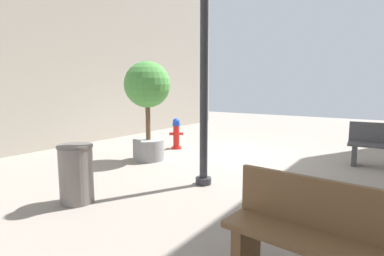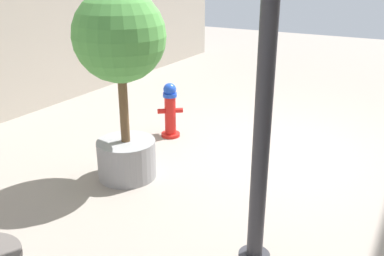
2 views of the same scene
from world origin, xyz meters
TOP-DOWN VIEW (x-y plane):
  - ground_plane at (0.00, 0.00)m, footprint 23.40×23.40m
  - fire_hydrant at (1.71, 0.14)m, footprint 0.36×0.35m
  - bench_far at (-2.87, 4.29)m, footprint 1.49×0.57m
  - planter_tree at (1.45, 1.56)m, footprint 1.07×1.07m
  - street_lamp at (-0.60, 2.38)m, footprint 0.36×0.36m
  - trash_bin at (0.51, 4.17)m, footprint 0.51×0.51m

SIDE VIEW (x-z plane):
  - ground_plane at x=0.00m, z-range 0.00..0.00m
  - fire_hydrant at x=1.71m, z-range 0.00..0.86m
  - trash_bin at x=0.51m, z-range 0.00..0.88m
  - bench_far at x=-2.87m, z-range 0.01..0.96m
  - planter_tree at x=1.45m, z-range 0.35..2.66m
  - street_lamp at x=-0.60m, z-range 0.50..5.00m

